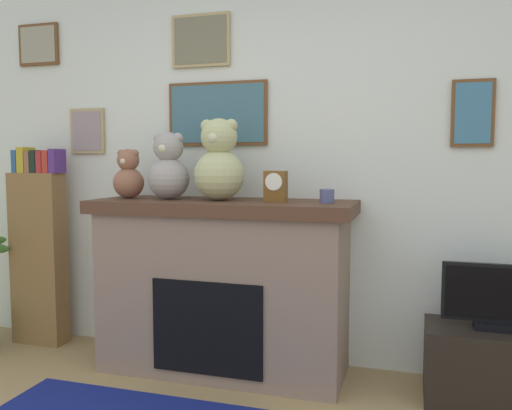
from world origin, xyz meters
TOP-DOWN VIEW (x-y plane):
  - back_wall at (-0.01, 2.00)m, footprint 5.20×0.15m
  - fireplace at (-0.32, 1.65)m, footprint 1.64×0.63m
  - bookshelf at (-1.78, 1.74)m, footprint 0.41×0.16m
  - tv_stand at (1.26, 1.64)m, footprint 0.71×0.40m
  - television at (1.26, 1.64)m, footprint 0.55×0.14m
  - candle_jar at (0.34, 1.64)m, footprint 0.09×0.09m
  - mantel_clock at (0.03, 1.63)m, footprint 0.13×0.10m
  - teddy_bear_cream at (-0.97, 1.64)m, footprint 0.20×0.20m
  - teddy_bear_tan at (-0.68, 1.64)m, footprint 0.27×0.27m
  - teddy_bear_grey at (-0.33, 1.64)m, footprint 0.31×0.31m

SIDE VIEW (x-z plane):
  - tv_stand at x=1.26m, z-range 0.00..0.42m
  - fireplace at x=-0.32m, z-range 0.01..1.10m
  - television at x=1.26m, z-range 0.41..0.77m
  - bookshelf at x=-1.78m, z-range -0.03..1.40m
  - candle_jar at x=0.34m, z-range 1.09..1.17m
  - mantel_clock at x=0.03m, z-range 1.09..1.28m
  - teddy_bear_cream at x=-0.97m, z-range 1.07..1.40m
  - teddy_bear_tan at x=-0.68m, z-range 1.07..1.50m
  - back_wall at x=-0.01m, z-range 0.01..2.61m
  - teddy_bear_grey at x=-0.33m, z-range 1.06..1.57m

